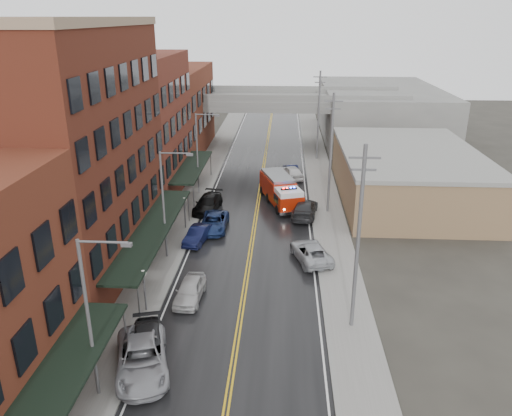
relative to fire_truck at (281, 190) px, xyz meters
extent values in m
cube|color=black|center=(-2.41, -7.15, -1.58)|extent=(11.00, 160.00, 0.02)
cube|color=slate|center=(-9.71, -7.15, -1.51)|extent=(3.00, 160.00, 0.15)
cube|color=slate|center=(4.89, -7.15, -1.51)|extent=(3.00, 160.00, 0.15)
cube|color=gray|center=(-8.06, -7.15, -1.51)|extent=(0.30, 160.00, 0.15)
cube|color=gray|center=(3.24, -7.15, -1.51)|extent=(0.30, 160.00, 0.15)
cube|color=#4F2215|center=(-15.71, -14.15, 7.41)|extent=(9.00, 20.00, 18.00)
cube|color=maroon|center=(-15.71, 3.35, 5.91)|extent=(9.00, 15.00, 15.00)
cube|color=maroon|center=(-15.71, 20.85, 4.41)|extent=(9.00, 20.00, 12.00)
cube|color=#90704E|center=(13.59, 2.85, 0.91)|extent=(14.00, 22.00, 5.00)
cube|color=slate|center=(15.59, 32.85, 2.41)|extent=(18.00, 30.00, 8.00)
cube|color=black|center=(-9.91, -33.15, 1.41)|extent=(2.60, 16.00, 0.18)
cylinder|color=slate|center=(-8.76, -25.55, -0.09)|extent=(0.10, 0.10, 3.00)
cube|color=black|center=(-9.91, -14.15, 1.41)|extent=(2.60, 18.00, 0.18)
cylinder|color=slate|center=(-8.76, -22.75, -0.09)|extent=(0.10, 0.10, 3.00)
cylinder|color=slate|center=(-8.76, -5.55, -0.09)|extent=(0.10, 0.10, 3.00)
cube|color=black|center=(-9.91, 3.35, 1.41)|extent=(2.60, 13.00, 0.18)
cylinder|color=slate|center=(-8.76, -2.75, -0.09)|extent=(0.10, 0.10, 3.00)
cylinder|color=slate|center=(-8.76, 9.45, -0.09)|extent=(0.10, 0.10, 3.00)
cylinder|color=#59595B|center=(-8.81, -21.15, -0.19)|extent=(0.14, 0.14, 2.80)
sphere|color=silver|center=(-8.81, -21.15, 1.31)|extent=(0.44, 0.44, 0.44)
cylinder|color=#59595B|center=(-8.81, -7.15, -0.19)|extent=(0.14, 0.14, 2.80)
sphere|color=silver|center=(-8.81, -7.15, 1.31)|extent=(0.44, 0.44, 0.44)
cylinder|color=#59595B|center=(-9.21, -29.15, 2.91)|extent=(0.18, 0.18, 9.00)
cylinder|color=#59595B|center=(-8.01, -29.15, 7.31)|extent=(2.40, 0.12, 0.12)
cube|color=#59595B|center=(-6.91, -29.15, 7.21)|extent=(0.50, 0.22, 0.18)
cylinder|color=#59595B|center=(-9.21, -13.15, 2.91)|extent=(0.18, 0.18, 9.00)
cylinder|color=#59595B|center=(-8.01, -13.15, 7.31)|extent=(2.40, 0.12, 0.12)
cube|color=#59595B|center=(-6.91, -13.15, 7.21)|extent=(0.50, 0.22, 0.18)
cylinder|color=#59595B|center=(-9.21, 2.85, 2.91)|extent=(0.18, 0.18, 9.00)
cylinder|color=#59595B|center=(-8.01, 2.85, 7.31)|extent=(2.40, 0.12, 0.12)
cube|color=#59595B|center=(-6.91, 2.85, 7.21)|extent=(0.50, 0.22, 0.18)
cylinder|color=#59595B|center=(4.79, -22.15, 4.41)|extent=(0.24, 0.24, 12.00)
cube|color=#59595B|center=(4.79, -22.15, 9.61)|extent=(1.80, 0.12, 0.12)
cube|color=#59595B|center=(4.79, -22.15, 8.91)|extent=(1.40, 0.12, 0.12)
cylinder|color=#59595B|center=(4.79, -2.15, 4.41)|extent=(0.24, 0.24, 12.00)
cube|color=#59595B|center=(4.79, -2.15, 9.61)|extent=(1.80, 0.12, 0.12)
cube|color=#59595B|center=(4.79, -2.15, 8.91)|extent=(1.40, 0.12, 0.12)
cylinder|color=#59595B|center=(4.79, 17.85, 4.41)|extent=(0.24, 0.24, 12.00)
cube|color=#59595B|center=(4.79, 17.85, 9.61)|extent=(1.80, 0.12, 0.12)
cube|color=#59595B|center=(4.79, 17.85, 8.91)|extent=(1.40, 0.12, 0.12)
cube|color=slate|center=(-2.41, 24.85, 5.16)|extent=(40.00, 10.00, 1.50)
cube|color=slate|center=(-13.41, 24.85, 1.41)|extent=(1.60, 8.00, 6.00)
cube|color=slate|center=(8.59, 24.85, 1.41)|extent=(1.60, 8.00, 6.00)
cube|color=#9A1A07|center=(-0.38, 1.21, -0.02)|extent=(4.08, 6.06, 2.12)
cube|color=#9A1A07|center=(0.80, -2.55, -0.32)|extent=(3.20, 3.26, 1.52)
cube|color=silver|center=(0.80, -2.55, 0.69)|extent=(3.02, 3.03, 0.51)
cube|color=black|center=(0.74, -2.36, -0.02)|extent=(2.91, 2.31, 0.81)
cube|color=slate|center=(-0.38, 1.21, 1.19)|extent=(3.72, 5.60, 0.30)
cube|color=black|center=(0.80, -2.55, 1.02)|extent=(1.63, 0.76, 0.14)
sphere|color=#FF0C0C|center=(0.27, -2.72, 1.10)|extent=(0.20, 0.20, 0.20)
sphere|color=#1933FF|center=(1.33, -2.38, 1.10)|extent=(0.20, 0.20, 0.20)
cylinder|color=black|center=(-0.23, -2.98, -1.08)|extent=(1.07, 0.64, 1.01)
cylinder|color=black|center=(1.89, -2.31, -1.08)|extent=(1.07, 0.64, 1.01)
cylinder|color=black|center=(-1.29, 0.39, -1.08)|extent=(1.07, 0.64, 1.01)
cylinder|color=black|center=(0.83, 1.06, -1.08)|extent=(1.07, 0.64, 1.01)
cylinder|color=black|center=(-2.05, 2.80, -1.08)|extent=(1.07, 0.64, 1.01)
cylinder|color=black|center=(0.07, 3.47, -1.08)|extent=(1.07, 0.64, 1.01)
imported|color=gray|center=(-7.41, -27.11, -0.75)|extent=(4.34, 6.58, 1.68)
imported|color=black|center=(-7.41, -25.85, -0.85)|extent=(3.34, 5.48, 1.48)
imported|color=#B3B3B3|center=(-6.14, -19.44, -0.85)|extent=(1.96, 4.41, 1.47)
imported|color=black|center=(-7.16, -9.95, -0.90)|extent=(2.27, 4.39, 1.38)
imported|color=navy|center=(-6.14, -7.10, -0.86)|extent=(2.41, 5.22, 1.45)
imported|color=black|center=(-7.41, -2.35, -0.81)|extent=(2.83, 5.61, 1.56)
imported|color=#A6A9AE|center=(2.59, -12.87, -0.86)|extent=(3.85, 5.74, 1.46)
imported|color=#252527|center=(2.41, -3.30, -0.78)|extent=(3.07, 5.87, 1.63)
imported|color=silver|center=(1.19, 9.05, -0.78)|extent=(3.36, 5.12, 1.62)
imported|color=black|center=(1.19, 10.65, -0.93)|extent=(2.11, 4.20, 1.32)
camera|label=1|loc=(0.25, -49.59, 17.04)|focal=35.00mm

